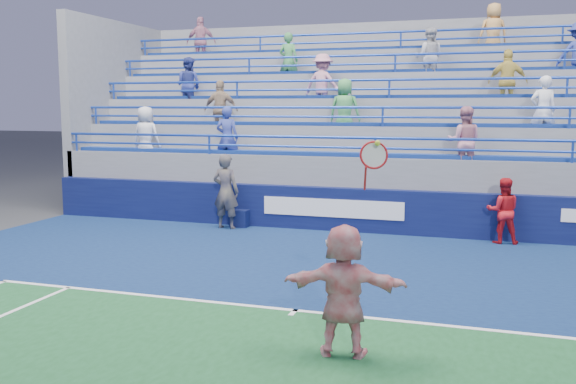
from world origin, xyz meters
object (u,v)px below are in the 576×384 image
(judge_chair, at_px, (241,217))
(tennis_player, at_px, (344,290))
(line_judge, at_px, (226,191))
(ball_girl, at_px, (503,211))

(judge_chair, distance_m, tennis_player, 8.98)
(judge_chair, xyz_separation_m, tennis_player, (4.52, -7.73, 0.59))
(tennis_player, xyz_separation_m, line_judge, (-4.78, 7.37, 0.11))
(judge_chair, relative_size, line_judge, 0.42)
(line_judge, bearing_deg, tennis_player, 126.89)
(line_judge, relative_size, ball_girl, 1.27)
(judge_chair, xyz_separation_m, line_judge, (-0.26, -0.37, 0.71))
(line_judge, distance_m, ball_girl, 6.75)
(tennis_player, bearing_deg, ball_girl, 75.56)
(judge_chair, distance_m, line_judge, 0.84)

